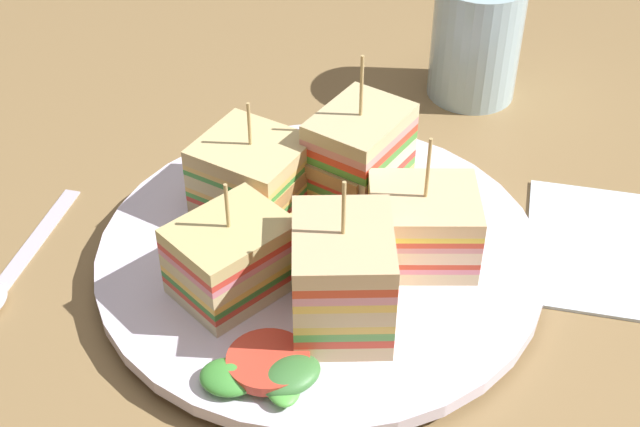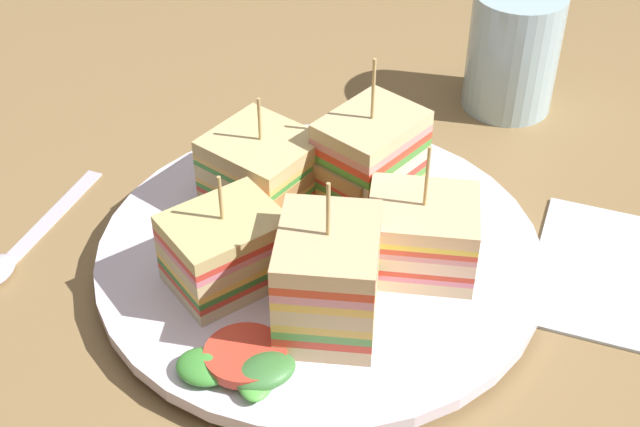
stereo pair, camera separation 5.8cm
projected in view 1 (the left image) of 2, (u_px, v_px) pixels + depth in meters
ground_plane at (320, 277)px, 61.43cm from camera, size 126.97×99.91×1.80cm
plate at (320, 256)px, 60.17cm from camera, size 29.98×29.98×1.78cm
sandwich_wedge_0 at (232, 258)px, 55.17cm from camera, size 8.71×8.85×8.31cm
sandwich_wedge_1 at (342, 277)px, 52.48cm from camera, size 6.62×7.68×10.60cm
sandwich_wedge_2 at (422, 227)px, 57.58cm from camera, size 7.58×6.59×9.37cm
sandwich_wedge_3 at (359, 155)px, 62.31cm from camera, size 7.96×8.67×11.19cm
sandwich_wedge_4 at (253, 175)px, 61.74cm from camera, size 9.01×8.66×8.43cm
chip_pile at (297, 248)px, 57.68cm from camera, size 7.15×6.06×3.16cm
salad_garnish at (268, 372)px, 50.55cm from camera, size 7.64×5.76×1.44cm
spoon at (0, 284)px, 59.03cm from camera, size 3.88×14.53×1.00cm
napkin at (629, 251)px, 61.81cm from camera, size 15.45×15.03×0.50cm
drinking_glass at (475, 48)px, 75.56cm from camera, size 7.56×7.56×10.28cm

